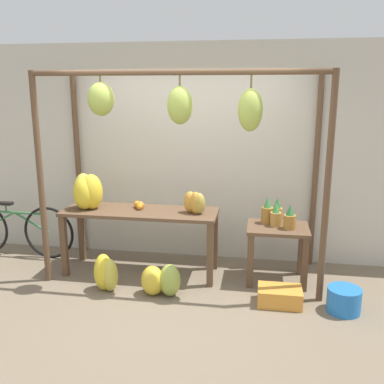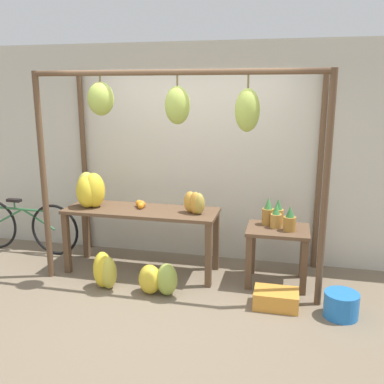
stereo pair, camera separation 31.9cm
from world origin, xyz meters
name	(u,v)px [view 1 (the left image)]	position (x,y,z in m)	size (l,w,h in m)	color
ground_plane	(171,304)	(0.00, 0.00, 0.00)	(20.00, 20.00, 0.00)	#756651
shop_wall_back	(193,154)	(0.00, 1.45, 1.40)	(8.00, 0.08, 2.80)	beige
stall_awning	(178,130)	(-0.01, 0.53, 1.79)	(3.20, 1.17, 2.42)	brown
display_table_main	(140,220)	(-0.53, 0.75, 0.68)	(1.87, 0.61, 0.80)	brown
display_table_side	(277,240)	(1.11, 0.78, 0.50)	(0.70, 0.56, 0.67)	brown
banana_pile_on_table	(87,193)	(-1.18, 0.72, 1.00)	(0.45, 0.49, 0.43)	yellow
orange_pile	(139,205)	(-0.56, 0.82, 0.84)	(0.14, 0.18, 0.09)	orange
pineapple_cluster	(277,215)	(1.10, 0.84, 0.79)	(0.39, 0.33, 0.33)	#A3702D
banana_pile_ground_left	(106,273)	(-0.78, 0.20, 0.20)	(0.33, 0.29, 0.43)	gold
banana_pile_ground_right	(161,280)	(-0.14, 0.19, 0.17)	(0.54, 0.35, 0.36)	#9EB247
fruit_crate_white	(280,296)	(1.14, 0.19, 0.09)	(0.46, 0.31, 0.18)	orange
blue_bucket	(344,300)	(1.78, 0.13, 0.13)	(0.34, 0.34, 0.26)	blue
parked_bicycle	(16,229)	(-2.36, 1.01, 0.37)	(1.68, 0.09, 0.75)	black
papaya_pile	(195,203)	(0.14, 0.72, 0.93)	(0.31, 0.24, 0.27)	gold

